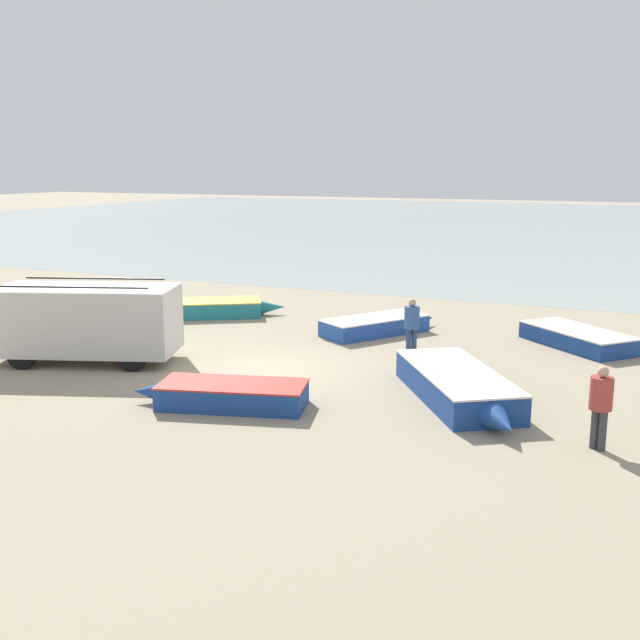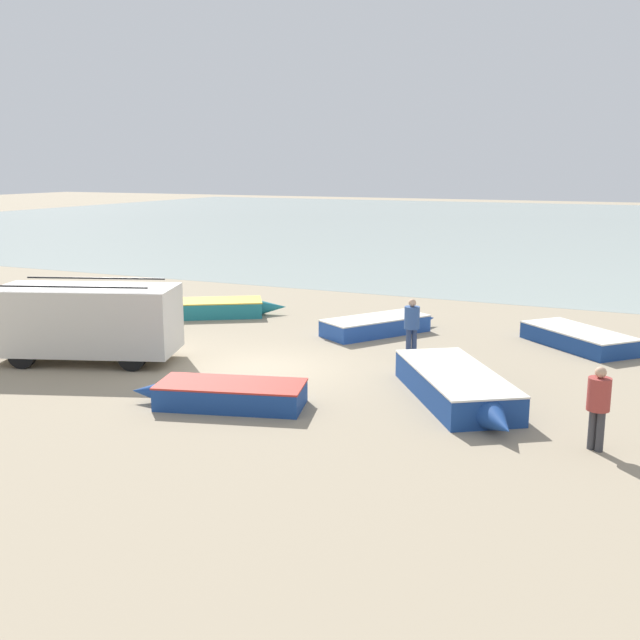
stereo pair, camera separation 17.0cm
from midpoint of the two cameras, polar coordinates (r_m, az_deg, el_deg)
The scene contains 10 objects.
ground_plane at distance 19.47m, azimuth -4.35°, elevation -3.76°, with size 200.00×200.00×0.00m, color gray.
sea_water at distance 69.19m, azimuth 17.15°, elevation 6.90°, with size 120.00×80.00×0.01m, color #99A89E.
parked_van at distance 20.89m, azimuth -17.16°, elevation -0.00°, with size 5.17×3.44×2.17m.
fishing_rowboat_0 at distance 23.53m, azimuth 4.70°, elevation -0.40°, with size 2.97×3.99×0.53m.
fishing_rowboat_1 at distance 17.05m, azimuth 10.72°, elevation -5.04°, with size 3.80×4.87×0.66m.
fishing_rowboat_2 at distance 26.44m, azimuth -8.46°, elevation 0.90°, with size 4.79×3.52×0.56m.
fishing_rowboat_3 at distance 16.57m, azimuth -6.91°, elevation -5.65°, with size 3.98×2.14×0.53m.
fishing_rowboat_4 at distance 23.07m, azimuth 19.09°, elevation -1.28°, with size 3.74×3.50×0.51m.
fisherman_0 at distance 20.68m, azimuth 7.25°, elevation -0.17°, with size 0.42×0.42×1.61m.
fisherman_1 at distance 14.71m, azimuth 20.76°, elevation -5.77°, with size 0.42×0.42×1.60m.
Camera 2 is at (9.23, -16.35, 5.18)m, focal length 42.00 mm.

